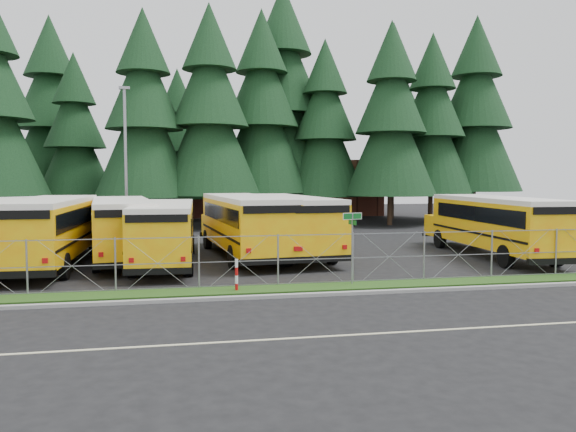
{
  "coord_description": "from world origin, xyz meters",
  "views": [
    {
      "loc": [
        -4.73,
        -22.0,
        4.19
      ],
      "look_at": [
        0.37,
        4.0,
        2.34
      ],
      "focal_mm": 35.0,
      "sensor_mm": 36.0,
      "label": 1
    }
  ],
  "objects_px": {
    "striped_bollard": "(237,275)",
    "street_sign": "(352,233)",
    "light_standard": "(126,157)",
    "bus_3": "(165,234)",
    "bus_4": "(244,227)",
    "bus_1": "(51,233)",
    "bus_east": "(494,227)",
    "bus_5": "(285,226)",
    "bus_2": "(122,230)"
  },
  "relations": [
    {
      "from": "bus_4",
      "to": "bus_2",
      "type": "bearing_deg",
      "value": 173.64
    },
    {
      "from": "bus_4",
      "to": "bus_1",
      "type": "bearing_deg",
      "value": -177.04
    },
    {
      "from": "bus_east",
      "to": "street_sign",
      "type": "height_order",
      "value": "bus_east"
    },
    {
      "from": "striped_bollard",
      "to": "street_sign",
      "type": "bearing_deg",
      "value": 4.79
    },
    {
      "from": "bus_3",
      "to": "light_standard",
      "type": "height_order",
      "value": "light_standard"
    },
    {
      "from": "bus_4",
      "to": "bus_east",
      "type": "xyz_separation_m",
      "value": [
        12.84,
        -2.39,
        -0.03
      ]
    },
    {
      "from": "bus_1",
      "to": "bus_5",
      "type": "height_order",
      "value": "bus_1"
    },
    {
      "from": "bus_2",
      "to": "bus_4",
      "type": "distance_m",
      "value": 6.12
    },
    {
      "from": "bus_1",
      "to": "striped_bollard",
      "type": "bearing_deg",
      "value": -42.0
    },
    {
      "from": "bus_3",
      "to": "striped_bollard",
      "type": "height_order",
      "value": "bus_3"
    },
    {
      "from": "bus_1",
      "to": "street_sign",
      "type": "bearing_deg",
      "value": -28.38
    },
    {
      "from": "bus_4",
      "to": "bus_5",
      "type": "xyz_separation_m",
      "value": [
        2.25,
        0.19,
        -0.02
      ]
    },
    {
      "from": "bus_1",
      "to": "bus_3",
      "type": "bearing_deg",
      "value": -3.56
    },
    {
      "from": "bus_5",
      "to": "light_standard",
      "type": "bearing_deg",
      "value": 126.47
    },
    {
      "from": "bus_2",
      "to": "bus_4",
      "type": "height_order",
      "value": "bus_4"
    },
    {
      "from": "bus_3",
      "to": "striped_bollard",
      "type": "bearing_deg",
      "value": -66.73
    },
    {
      "from": "street_sign",
      "to": "bus_5",
      "type": "bearing_deg",
      "value": 96.61
    },
    {
      "from": "bus_1",
      "to": "bus_4",
      "type": "bearing_deg",
      "value": 9.67
    },
    {
      "from": "street_sign",
      "to": "light_standard",
      "type": "distance_m",
      "value": 21.1
    },
    {
      "from": "bus_4",
      "to": "street_sign",
      "type": "distance_m",
      "value": 8.96
    },
    {
      "from": "bus_5",
      "to": "street_sign",
      "type": "bearing_deg",
      "value": -89.52
    },
    {
      "from": "bus_2",
      "to": "bus_4",
      "type": "relative_size",
      "value": 0.96
    },
    {
      "from": "street_sign",
      "to": "light_standard",
      "type": "xyz_separation_m",
      "value": [
        -9.96,
        18.28,
        3.47
      ]
    },
    {
      "from": "bus_4",
      "to": "street_sign",
      "type": "bearing_deg",
      "value": -74.72
    },
    {
      "from": "bus_5",
      "to": "street_sign",
      "type": "height_order",
      "value": "bus_5"
    },
    {
      "from": "bus_2",
      "to": "light_standard",
      "type": "height_order",
      "value": "light_standard"
    },
    {
      "from": "bus_2",
      "to": "bus_4",
      "type": "xyz_separation_m",
      "value": [
        6.12,
        -0.04,
        0.06
      ]
    },
    {
      "from": "bus_3",
      "to": "bus_east",
      "type": "height_order",
      "value": "bus_east"
    },
    {
      "from": "bus_2",
      "to": "striped_bollard",
      "type": "height_order",
      "value": "bus_2"
    },
    {
      "from": "bus_3",
      "to": "bus_4",
      "type": "bearing_deg",
      "value": 26.76
    },
    {
      "from": "bus_5",
      "to": "street_sign",
      "type": "xyz_separation_m",
      "value": [
        0.99,
        -8.53,
        0.45
      ]
    },
    {
      "from": "light_standard",
      "to": "bus_4",
      "type": "bearing_deg",
      "value": -55.96
    },
    {
      "from": "bus_3",
      "to": "street_sign",
      "type": "distance_m",
      "value": 9.72
    },
    {
      "from": "bus_east",
      "to": "bus_1",
      "type": "bearing_deg",
      "value": -179.66
    },
    {
      "from": "bus_3",
      "to": "bus_4",
      "type": "xyz_separation_m",
      "value": [
        3.96,
        1.83,
        0.12
      ]
    },
    {
      "from": "bus_1",
      "to": "bus_5",
      "type": "distance_m",
      "value": 11.52
    },
    {
      "from": "bus_3",
      "to": "bus_4",
      "type": "relative_size",
      "value": 0.92
    },
    {
      "from": "bus_1",
      "to": "light_standard",
      "type": "distance_m",
      "value": 12.27
    },
    {
      "from": "bus_3",
      "to": "bus_east",
      "type": "relative_size",
      "value": 0.94
    },
    {
      "from": "street_sign",
      "to": "light_standard",
      "type": "height_order",
      "value": "light_standard"
    },
    {
      "from": "bus_4",
      "to": "striped_bollard",
      "type": "bearing_deg",
      "value": -104.25
    },
    {
      "from": "striped_bollard",
      "to": "light_standard",
      "type": "bearing_deg",
      "value": 106.27
    },
    {
      "from": "bus_5",
      "to": "light_standard",
      "type": "distance_m",
      "value": 13.81
    },
    {
      "from": "bus_5",
      "to": "bus_3",
      "type": "bearing_deg",
      "value": -168.16
    },
    {
      "from": "bus_1",
      "to": "bus_east",
      "type": "xyz_separation_m",
      "value": [
        21.99,
        -0.95,
        -0.03
      ]
    },
    {
      "from": "bus_3",
      "to": "bus_5",
      "type": "height_order",
      "value": "bus_5"
    },
    {
      "from": "bus_4",
      "to": "light_standard",
      "type": "distance_m",
      "value": 12.61
    },
    {
      "from": "light_standard",
      "to": "striped_bollard",
      "type": "bearing_deg",
      "value": -73.73
    },
    {
      "from": "street_sign",
      "to": "striped_bollard",
      "type": "relative_size",
      "value": 2.34
    },
    {
      "from": "striped_bollard",
      "to": "light_standard",
      "type": "relative_size",
      "value": 0.12
    }
  ]
}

